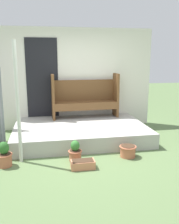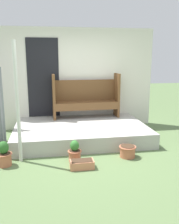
{
  "view_description": "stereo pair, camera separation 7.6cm",
  "coord_description": "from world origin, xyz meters",
  "px_view_note": "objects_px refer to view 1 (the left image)",
  "views": [
    {
      "loc": [
        -0.76,
        -4.52,
        1.89
      ],
      "look_at": [
        0.14,
        0.35,
        0.78
      ],
      "focal_mm": 40.0,
      "sensor_mm": 36.0,
      "label": 1
    },
    {
      "loc": [
        -0.69,
        -4.53,
        1.89
      ],
      "look_at": [
        0.14,
        0.35,
        0.78
      ],
      "focal_mm": 40.0,
      "sensor_mm": 36.0,
      "label": 2
    }
  ],
  "objects_px": {
    "bench": "(85,96)",
    "flower_pot_right": "(128,151)",
    "flower_pot_left": "(4,156)",
    "planter_box_rect": "(83,164)",
    "flower_pot_middle": "(75,152)",
    "support_post": "(18,104)"
  },
  "relations": [
    {
      "from": "flower_pot_middle",
      "to": "flower_pot_right",
      "type": "xyz_separation_m",
      "value": [
        1.02,
        0.0,
        -0.05
      ]
    },
    {
      "from": "flower_pot_middle",
      "to": "planter_box_rect",
      "type": "distance_m",
      "value": 0.36
    },
    {
      "from": "flower_pot_middle",
      "to": "flower_pot_left",
      "type": "bearing_deg",
      "value": -179.66
    },
    {
      "from": "bench",
      "to": "flower_pot_right",
      "type": "distance_m",
      "value": 2.19
    },
    {
      "from": "bench",
      "to": "flower_pot_right",
      "type": "xyz_separation_m",
      "value": [
        0.5,
        -1.99,
        -0.75
      ]
    },
    {
      "from": "support_post",
      "to": "flower_pot_middle",
      "type": "height_order",
      "value": "support_post"
    },
    {
      "from": "flower_pot_right",
      "to": "planter_box_rect",
      "type": "height_order",
      "value": "flower_pot_right"
    },
    {
      "from": "planter_box_rect",
      "to": "flower_pot_right",
      "type": "bearing_deg",
      "value": 20.32
    },
    {
      "from": "bench",
      "to": "planter_box_rect",
      "type": "bearing_deg",
      "value": -101.76
    },
    {
      "from": "flower_pot_left",
      "to": "bench",
      "type": "bearing_deg",
      "value": 48.61
    },
    {
      "from": "flower_pot_middle",
      "to": "planter_box_rect",
      "type": "xyz_separation_m",
      "value": [
        0.09,
        -0.34,
        -0.1
      ]
    },
    {
      "from": "bench",
      "to": "planter_box_rect",
      "type": "xyz_separation_m",
      "value": [
        -0.43,
        -2.34,
        -0.8
      ]
    },
    {
      "from": "bench",
      "to": "flower_pot_left",
      "type": "relative_size",
      "value": 3.79
    },
    {
      "from": "bench",
      "to": "flower_pot_right",
      "type": "bearing_deg",
      "value": -77.28
    },
    {
      "from": "flower_pot_left",
      "to": "flower_pot_right",
      "type": "height_order",
      "value": "flower_pot_left"
    },
    {
      "from": "bench",
      "to": "flower_pot_right",
      "type": "height_order",
      "value": "bench"
    },
    {
      "from": "flower_pot_right",
      "to": "flower_pot_left",
      "type": "bearing_deg",
      "value": -179.73
    },
    {
      "from": "flower_pot_right",
      "to": "flower_pot_middle",
      "type": "bearing_deg",
      "value": -179.82
    },
    {
      "from": "planter_box_rect",
      "to": "flower_pot_left",
      "type": "bearing_deg",
      "value": 165.95
    },
    {
      "from": "flower_pot_middle",
      "to": "flower_pot_right",
      "type": "bearing_deg",
      "value": 0.18
    },
    {
      "from": "flower_pot_middle",
      "to": "support_post",
      "type": "bearing_deg",
      "value": 171.14
    },
    {
      "from": "support_post",
      "to": "planter_box_rect",
      "type": "height_order",
      "value": "support_post"
    }
  ]
}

